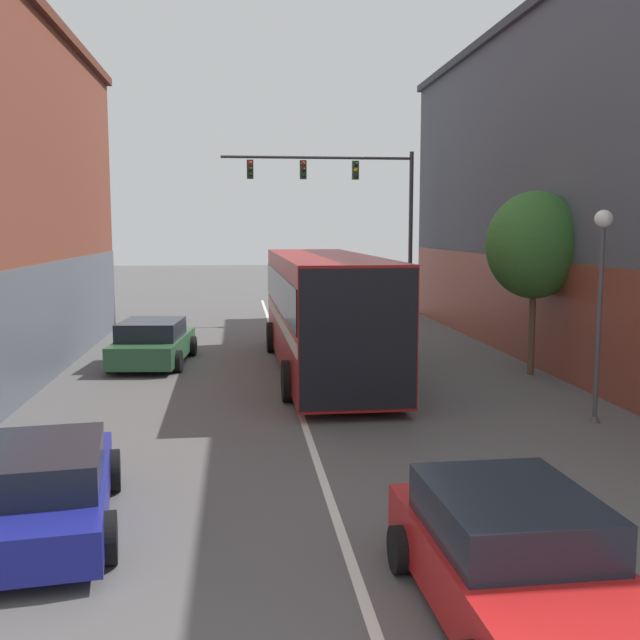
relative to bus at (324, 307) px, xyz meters
name	(u,v)px	position (x,y,z in m)	size (l,w,h in m)	color
lane_center_line	(289,379)	(-1.08, -1.01, -1.89)	(0.14, 45.11, 0.01)	silver
bus	(324,307)	(0.00, 0.00, 0.00)	(3.02, 11.73, 3.37)	maroon
hatchback_foreground	(515,561)	(0.43, -13.91, -1.26)	(2.17, 4.20, 1.34)	red
parked_car_left_near	(153,343)	(-5.05, 1.79, -1.24)	(2.47, 4.70, 1.36)	#285633
parked_car_left_mid	(45,488)	(-5.11, -10.95, -1.29)	(2.38, 4.49, 1.24)	navy
traffic_signal_gantry	(352,196)	(2.55, 11.53, 3.62)	(8.40, 0.36, 7.44)	#333338
street_lamp	(601,286)	(5.12, -6.26, 1.04)	(0.37, 0.37, 4.51)	#47474C
street_tree_near	(535,245)	(5.78, -1.08, 1.76)	(2.71, 2.44, 5.15)	brown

